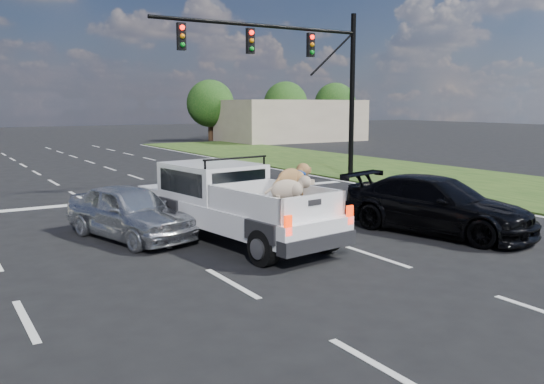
# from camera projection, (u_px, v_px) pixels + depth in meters

# --- Properties ---
(ground) EXTENTS (160.00, 160.00, 0.00)m
(ground) POSITION_uv_depth(u_px,v_px,m) (310.00, 269.00, 11.39)
(ground) COLOR black
(ground) RESTS_ON ground
(road_markings) EXTENTS (17.75, 60.00, 0.01)m
(road_markings) POSITION_uv_depth(u_px,v_px,m) (181.00, 215.00, 16.91)
(road_markings) COLOR silver
(road_markings) RESTS_ON ground
(grass_shoulder_right) EXTENTS (8.00, 60.00, 0.06)m
(grass_shoulder_right) POSITION_uv_depth(u_px,v_px,m) (487.00, 185.00, 23.17)
(grass_shoulder_right) COLOR #1D3F13
(grass_shoulder_right) RESTS_ON ground
(traffic_signal) EXTENTS (9.11, 0.31, 7.00)m
(traffic_signal) POSITION_uv_depth(u_px,v_px,m) (306.00, 67.00, 23.24)
(traffic_signal) COLOR black
(traffic_signal) RESTS_ON ground
(building_right) EXTENTS (12.00, 7.00, 3.60)m
(building_right) POSITION_uv_depth(u_px,v_px,m) (291.00, 120.00, 51.14)
(building_right) COLOR #C4B295
(building_right) RESTS_ON ground
(tree_far_d) EXTENTS (4.20, 4.20, 5.40)m
(tree_far_d) POSITION_uv_depth(u_px,v_px,m) (210.00, 104.00, 51.18)
(tree_far_d) COLOR #332114
(tree_far_d) RESTS_ON ground
(tree_far_e) EXTENTS (4.20, 4.20, 5.40)m
(tree_far_e) POSITION_uv_depth(u_px,v_px,m) (286.00, 104.00, 55.32)
(tree_far_e) COLOR #332114
(tree_far_e) RESTS_ON ground
(tree_far_f) EXTENTS (4.20, 4.20, 5.40)m
(tree_far_f) POSITION_uv_depth(u_px,v_px,m) (335.00, 104.00, 58.42)
(tree_far_f) COLOR #332114
(tree_far_f) RESTS_ON ground
(pickup_truck) EXTENTS (2.62, 5.56, 2.01)m
(pickup_truck) POSITION_uv_depth(u_px,v_px,m) (238.00, 202.00, 13.61)
(pickup_truck) COLOR black
(pickup_truck) RESTS_ON ground
(silver_sedan) EXTENTS (2.53, 4.16, 1.32)m
(silver_sedan) POSITION_uv_depth(u_px,v_px,m) (129.00, 212.00, 13.90)
(silver_sedan) COLOR silver
(silver_sedan) RESTS_ON ground
(black_coupe) EXTENTS (3.25, 5.26, 1.42)m
(black_coupe) POSITION_uv_depth(u_px,v_px,m) (437.00, 205.00, 14.51)
(black_coupe) COLOR black
(black_coupe) RESTS_ON ground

